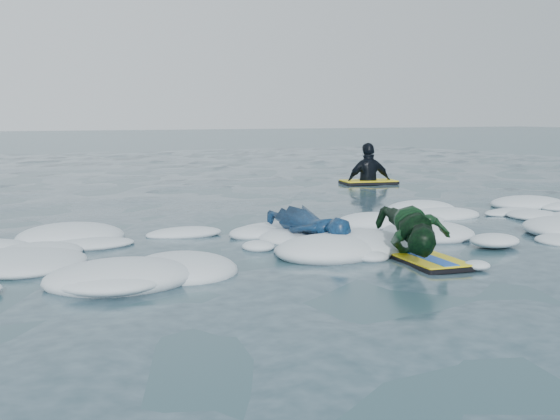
% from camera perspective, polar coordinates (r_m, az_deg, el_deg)
% --- Properties ---
extents(ground, '(120.00, 120.00, 0.00)m').
position_cam_1_polar(ground, '(7.34, 5.53, -3.61)').
color(ground, '#1A3840').
rests_on(ground, ground).
extents(foam_band, '(12.00, 3.10, 0.30)m').
position_cam_1_polar(foam_band, '(8.23, 1.86, -2.34)').
color(foam_band, silver).
rests_on(foam_band, ground).
extents(prone_woman_unit, '(0.81, 1.56, 0.39)m').
position_cam_1_polar(prone_woman_unit, '(7.85, 2.64, -1.36)').
color(prone_woman_unit, black).
rests_on(prone_woman_unit, ground).
extents(prone_child_unit, '(1.21, 1.52, 0.54)m').
position_cam_1_polar(prone_child_unit, '(7.06, 11.01, -1.89)').
color(prone_child_unit, black).
rests_on(prone_child_unit, ground).
extents(waiting_rider_unit, '(1.24, 0.83, 1.72)m').
position_cam_1_polar(waiting_rider_unit, '(14.75, 7.21, 2.13)').
color(waiting_rider_unit, black).
rests_on(waiting_rider_unit, ground).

